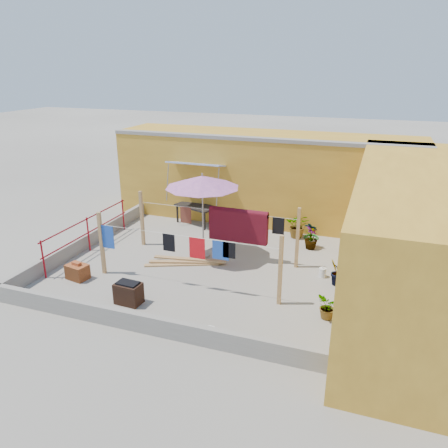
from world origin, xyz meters
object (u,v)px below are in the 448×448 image
Objects in this scene: outdoor_table at (196,207)px; brick_stack at (77,272)px; brazier at (129,293)px; plant_back_a at (298,225)px; water_jug_a at (323,273)px; green_hose at (311,237)px; patio_umbrella at (202,182)px; white_basin at (208,333)px; water_jug_b at (312,244)px.

brick_stack is (-1.32, -5.14, -0.42)m from outdoor_table.
plant_back_a is at bearing 61.68° from brazier.
brick_stack is 2.05× the size of water_jug_a.
brazier is 1.30× the size of green_hose.
patio_umbrella reaches higher than white_basin.
water_jug_b is at bearing 76.02° from white_basin.
patio_umbrella is 5.62× the size of white_basin.
water_jug_a is 2.89m from green_hose.
patio_umbrella is at bearing 78.19° from brazier.
patio_umbrella is 4.22× the size of brazier.
brazier is at bearing -118.32° from plant_back_a.
plant_back_a is (3.08, 5.72, 0.16)m from brazier.
patio_umbrella is at bearing 177.08° from water_jug_a.
water_jug_a is (4.28, 3.01, -0.14)m from brazier.
brazier is at bearing 165.60° from white_basin.
patio_umbrella is at bearing -62.55° from outdoor_table.
brick_stack is 0.73× the size of plant_back_a.
water_jug_a is 0.61× the size of green_hose.
water_jug_a is at bearing 35.14° from brazier.
water_jug_b is at bearing -10.90° from outdoor_table.
outdoor_table is 4.27m from green_hose.
patio_umbrella reaches higher than water_jug_a.
brick_stack is at bearing -104.42° from outdoor_table.
brazier is at bearing -83.27° from outdoor_table.
brick_stack is 2.11m from brazier.
water_jug_b is at bearing 106.61° from water_jug_a.
patio_umbrella is 4.73m from white_basin.
plant_back_a is (5.09, 5.05, 0.22)m from brick_stack.
brazier is (0.68, -5.80, -0.36)m from outdoor_table.
patio_umbrella reaches higher than brazier.
patio_umbrella reaches higher than outdoor_table.
outdoor_table is at bearing 150.67° from water_jug_a.
white_basin is at bearing -96.88° from plant_back_a.
green_hose is at bearing 104.90° from water_jug_a.
brick_stack is 4.51m from white_basin.
patio_umbrella is at bearing -149.86° from water_jug_b.
brick_stack reaches higher than green_hose.
brick_stack reaches higher than water_jug_a.
brazier is 6.19m from water_jug_b.
plant_back_a reaches higher than water_jug_a.
patio_umbrella is 8.89× the size of water_jug_b.
patio_umbrella is 3.86m from brazier.
patio_umbrella is 3.97m from plant_back_a.
white_basin is 0.57× the size of plant_back_a.
brazier is 0.76× the size of plant_back_a.
water_jug_a is 0.99× the size of water_jug_b.
water_jug_b reaches higher than green_hose.
plant_back_a is at bearing 129.36° from water_jug_b.
patio_umbrella is at bearing 43.46° from brick_stack.
water_jug_b is (3.03, 1.76, -2.20)m from patio_umbrella.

